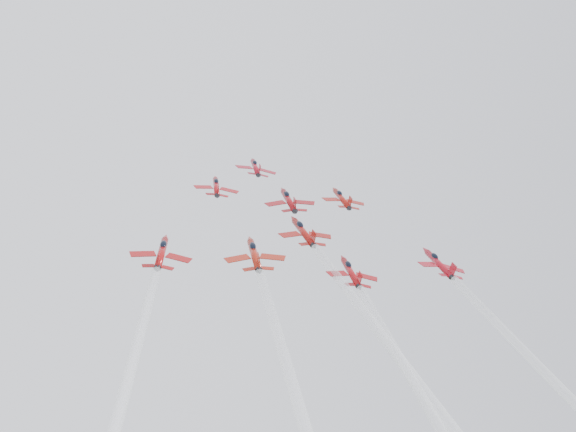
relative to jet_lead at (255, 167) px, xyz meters
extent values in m
cylinder|color=maroon|center=(0.00, -0.30, -0.31)|extent=(1.12, 8.89, 6.92)
cone|color=maroon|center=(0.00, 4.72, 3.36)|extent=(1.12, 2.47, 2.23)
cone|color=black|center=(0.00, -4.91, -3.67)|extent=(1.12, 1.65, 1.63)
ellipsoid|color=black|center=(0.00, 1.30, 1.49)|extent=(1.02, 2.35, 2.06)
cube|color=maroon|center=(-2.75, -0.92, -0.83)|extent=(4.16, 2.66, 1.16)
cube|color=maroon|center=(2.75, -0.92, -0.83)|extent=(4.16, 2.66, 1.16)
cube|color=maroon|center=(0.00, -4.64, -1.96)|extent=(0.12, 2.68, 2.73)
cube|color=maroon|center=(-1.43, -4.08, -3.07)|extent=(2.00, 1.32, 0.67)
cube|color=maroon|center=(1.43, -4.08, -3.07)|extent=(2.00, 1.32, 0.67)
cylinder|color=#AB1015|center=(-10.87, -12.32, -9.08)|extent=(1.09, 8.65, 6.73)
cone|color=#AB1015|center=(-10.87, -7.44, -5.52)|extent=(1.09, 2.40, 2.17)
cone|color=black|center=(-10.87, -16.80, -12.36)|extent=(1.09, 1.60, 1.58)
ellipsoid|color=black|center=(-10.87, -10.77, -7.34)|extent=(0.99, 2.29, 2.01)
cube|color=#AB1015|center=(-13.54, -12.93, -9.59)|extent=(4.05, 2.59, 1.13)
cube|color=#AB1015|center=(-8.19, -12.93, -9.59)|extent=(4.05, 2.59, 1.13)
cube|color=#AB1015|center=(-10.87, -16.54, -10.69)|extent=(0.12, 2.61, 2.65)
cube|color=#AB1015|center=(-12.25, -16.00, -11.77)|extent=(1.94, 1.28, 0.65)
cube|color=#AB1015|center=(-9.48, -16.00, -11.77)|extent=(1.94, 1.28, 0.65)
cylinder|color=maroon|center=(3.60, -16.52, -12.16)|extent=(1.22, 9.68, 7.53)
cone|color=maroon|center=(3.60, -11.06, -8.16)|extent=(1.22, 2.69, 2.42)
cone|color=black|center=(3.60, -21.54, -15.82)|extent=(1.22, 1.79, 1.77)
ellipsoid|color=black|center=(3.60, -14.79, -10.20)|extent=(1.11, 2.56, 2.25)
cube|color=maroon|center=(0.60, -17.21, -12.72)|extent=(4.53, 2.90, 1.27)
cube|color=maroon|center=(6.59, -17.21, -12.72)|extent=(4.53, 2.90, 1.27)
cube|color=maroon|center=(3.60, -21.25, -13.96)|extent=(0.13, 2.92, 2.97)
cube|color=maroon|center=(2.04, -20.65, -15.16)|extent=(2.17, 1.43, 0.73)
cube|color=maroon|center=(5.15, -20.65, -15.16)|extent=(2.17, 1.43, 0.73)
cylinder|color=#9C160E|center=(16.09, -13.81, -10.18)|extent=(1.12, 8.86, 6.89)
cone|color=#9C160E|center=(16.09, -8.81, -6.52)|extent=(1.12, 2.46, 2.22)
cone|color=black|center=(16.09, -18.41, -13.53)|extent=(1.12, 1.64, 1.62)
ellipsoid|color=black|center=(16.09, -12.23, -8.39)|extent=(1.02, 2.34, 2.06)
cube|color=#9C160E|center=(13.34, -14.44, -10.70)|extent=(4.15, 2.65, 1.16)
cube|color=#9C160E|center=(18.83, -14.44, -10.70)|extent=(4.15, 2.65, 1.16)
cube|color=#9C160E|center=(16.09, -18.14, -11.83)|extent=(0.12, 2.67, 2.72)
cube|color=#9C160E|center=(14.66, -17.59, -12.93)|extent=(1.99, 1.31, 0.66)
cube|color=#9C160E|center=(17.51, -17.59, -12.93)|extent=(1.99, 1.31, 0.66)
cylinder|color=maroon|center=(2.90, -29.53, -21.65)|extent=(1.20, 9.50, 7.39)
cone|color=maroon|center=(2.90, -24.17, -17.74)|extent=(1.20, 2.64, 2.38)
cone|color=black|center=(2.90, -34.46, -25.25)|extent=(1.20, 1.76, 1.74)
ellipsoid|color=black|center=(2.90, -27.83, -19.74)|extent=(1.09, 2.51, 2.20)
cube|color=maroon|center=(-0.04, -30.21, -22.21)|extent=(4.45, 2.85, 1.24)
cube|color=maroon|center=(5.85, -30.21, -22.21)|extent=(4.45, 2.85, 1.24)
cube|color=maroon|center=(2.90, -34.18, -23.42)|extent=(0.13, 2.87, 2.92)
cube|color=maroon|center=(1.38, -33.58, -24.61)|extent=(2.13, 1.41, 0.71)
cube|color=maroon|center=(4.43, -33.58, -24.61)|extent=(2.13, 1.41, 0.71)
cylinder|color=white|center=(2.90, -74.40, -54.41)|extent=(1.52, 80.08, 59.04)
cylinder|color=#A30F10|center=(-23.75, -39.17, -28.69)|extent=(1.16, 9.24, 7.18)
cone|color=#A30F10|center=(-23.75, -33.95, -24.88)|extent=(1.16, 2.57, 2.31)
cone|color=black|center=(-23.75, -43.95, -32.18)|extent=(1.16, 1.71, 1.69)
ellipsoid|color=black|center=(-23.75, -37.51, -26.82)|extent=(1.06, 2.44, 2.14)
cube|color=#A30F10|center=(-26.60, -39.82, -29.23)|extent=(4.32, 2.77, 1.21)
cube|color=#A30F10|center=(-20.89, -39.82, -29.23)|extent=(4.32, 2.77, 1.21)
cube|color=#A30F10|center=(-23.75, -43.68, -30.41)|extent=(0.13, 2.79, 2.83)
cube|color=#A30F10|center=(-25.23, -43.10, -31.56)|extent=(2.07, 1.37, 0.69)
cube|color=#A30F10|center=(-22.26, -43.10, -31.56)|extent=(2.07, 1.37, 0.69)
cylinder|color=#A71F0F|center=(-8.25, -38.32, -28.07)|extent=(1.21, 9.58, 7.45)
cone|color=#A71F0F|center=(-8.25, -32.91, -24.12)|extent=(1.21, 2.66, 2.40)
cone|color=black|center=(-8.25, -43.29, -31.70)|extent=(1.21, 1.78, 1.75)
ellipsoid|color=black|center=(-8.25, -36.61, -26.14)|extent=(1.10, 2.53, 2.22)
cube|color=#A71F0F|center=(-11.21, -39.00, -28.63)|extent=(4.48, 2.87, 1.25)
cube|color=#A71F0F|center=(-5.28, -39.00, -28.63)|extent=(4.48, 2.87, 1.25)
cube|color=#A71F0F|center=(-8.25, -43.00, -29.86)|extent=(0.13, 2.89, 2.94)
cube|color=#A71F0F|center=(-9.79, -42.40, -31.05)|extent=(2.15, 1.42, 0.72)
cube|color=#A71F0F|center=(-6.71, -42.40, -31.05)|extent=(2.15, 1.42, 0.72)
cylinder|color=#9C0E12|center=(7.35, -42.39, -31.04)|extent=(1.05, 8.34, 6.49)
cone|color=#9C0E12|center=(7.35, -37.68, -27.60)|extent=(1.05, 2.32, 2.09)
cone|color=black|center=(7.35, -46.71, -34.20)|extent=(1.05, 1.55, 1.53)
ellipsoid|color=black|center=(7.35, -40.90, -29.36)|extent=(0.96, 2.21, 1.93)
cube|color=#9C0E12|center=(4.77, -42.98, -31.53)|extent=(3.90, 2.50, 1.09)
cube|color=#9C0E12|center=(9.93, -42.98, -31.53)|extent=(3.90, 2.50, 1.09)
cube|color=#9C0E12|center=(7.35, -46.46, -32.59)|extent=(0.11, 2.52, 2.56)
cube|color=#9C0E12|center=(6.01, -45.94, -33.63)|extent=(1.87, 1.23, 0.63)
cube|color=#9C0E12|center=(8.69, -45.94, -33.63)|extent=(1.87, 1.23, 0.63)
cylinder|color=#A9101D|center=(25.65, -38.30, -28.05)|extent=(1.09, 8.69, 6.75)
cone|color=#A9101D|center=(25.65, -33.39, -24.47)|extent=(1.09, 2.41, 2.18)
cone|color=black|center=(25.65, -42.80, -31.34)|extent=(1.09, 1.61, 1.59)
ellipsoid|color=black|center=(25.65, -36.74, -26.30)|extent=(1.00, 2.30, 2.01)
cube|color=#A9101D|center=(22.96, -38.91, -28.56)|extent=(4.06, 2.60, 1.14)
cube|color=#A9101D|center=(28.34, -38.91, -28.56)|extent=(4.06, 2.60, 1.14)
cube|color=#A9101D|center=(25.65, -42.54, -29.67)|extent=(0.12, 2.62, 2.66)
cube|color=#A9101D|center=(24.26, -41.99, -30.75)|extent=(1.95, 1.29, 0.65)
cube|color=#A9101D|center=(27.04, -41.99, -30.75)|extent=(1.95, 1.29, 0.65)
camera|label=1|loc=(-33.42, -154.45, -50.72)|focal=45.00mm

